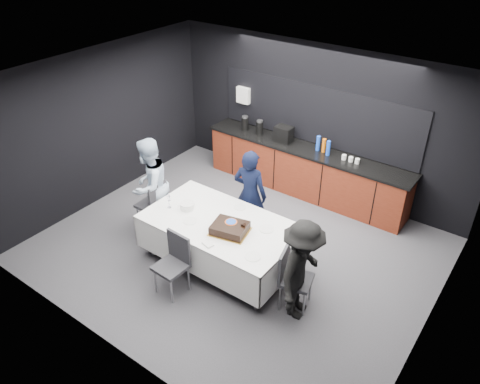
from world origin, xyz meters
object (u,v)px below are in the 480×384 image
object	(u,v)px
chair_right	(291,274)
cake_assembly	(230,228)
person_right	(302,271)
party_table	(221,229)
chair_left	(154,202)
person_center	(250,194)
chair_near	(174,260)
champagne_flute	(169,199)
person_left	(150,185)
plate_stack	(187,206)

from	to	relation	value
chair_right	cake_assembly	bearing A→B (deg)	179.41
cake_assembly	chair_right	size ratio (longest dim) A/B	0.66
person_right	party_table	bearing A→B (deg)	74.83
chair_left	person_right	world-z (taller)	person_right
person_center	chair_near	bearing A→B (deg)	77.12
cake_assembly	chair_near	bearing A→B (deg)	-121.65
champagne_flute	chair_near	bearing A→B (deg)	-43.92
chair_near	chair_right	bearing A→B (deg)	25.48
champagne_flute	person_left	bearing A→B (deg)	159.99
cake_assembly	chair_near	distance (m)	0.90
person_left	person_right	world-z (taller)	person_left
party_table	champagne_flute	xyz separation A→B (m)	(-0.88, -0.16, 0.30)
party_table	chair_left	distance (m)	1.48
person_center	person_right	world-z (taller)	person_center
plate_stack	champagne_flute	bearing A→B (deg)	-150.78
champagne_flute	person_right	xyz separation A→B (m)	(2.38, -0.04, -0.19)
person_center	person_left	distance (m)	1.68
cake_assembly	chair_right	world-z (taller)	cake_assembly
chair_near	person_right	distance (m)	1.81
chair_near	person_left	xyz separation A→B (m)	(-1.37, 0.92, 0.29)
cake_assembly	plate_stack	xyz separation A→B (m)	(-0.90, 0.09, -0.02)
chair_near	person_center	distance (m)	1.73
cake_assembly	person_center	size ratio (longest dim) A/B	0.39
chair_right	person_center	size ratio (longest dim) A/B	0.59
cake_assembly	chair_left	bearing A→B (deg)	174.10
plate_stack	person_center	distance (m)	1.05
plate_stack	person_left	size ratio (longest dim) A/B	0.13
chair_left	plate_stack	bearing A→B (deg)	-5.76
plate_stack	chair_right	size ratio (longest dim) A/B	0.24
chair_left	champagne_flute	bearing A→B (deg)	-20.85
plate_stack	party_table	bearing A→B (deg)	1.88
party_table	chair_right	world-z (taller)	chair_right
cake_assembly	chair_left	xyz separation A→B (m)	(-1.74, 0.18, -0.31)
plate_stack	champagne_flute	world-z (taller)	champagne_flute
person_center	person_right	bearing A→B (deg)	136.50
person_right	chair_left	bearing A→B (deg)	77.44
party_table	person_center	world-z (taller)	person_center
chair_near	plate_stack	bearing A→B (deg)	118.93
party_table	cake_assembly	world-z (taller)	cake_assembly
chair_near	cake_assembly	bearing A→B (deg)	58.35
chair_right	chair_near	xyz separation A→B (m)	(-1.49, -0.71, 0.00)
party_table	chair_near	distance (m)	0.86
champagne_flute	cake_assembly	bearing A→B (deg)	2.28
cake_assembly	champagne_flute	xyz separation A→B (m)	(-1.15, -0.05, 0.09)
party_table	person_left	bearing A→B (deg)	176.91
plate_stack	chair_near	distance (m)	0.98
champagne_flute	person_left	distance (m)	0.72
plate_stack	chair_left	world-z (taller)	chair_left
party_table	person_right	xyz separation A→B (m)	(1.50, -0.21, 0.11)
person_center	person_right	distance (m)	1.90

